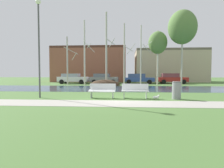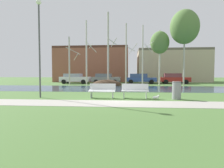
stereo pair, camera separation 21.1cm
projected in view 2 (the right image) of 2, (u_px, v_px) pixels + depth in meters
name	position (u px, v px, depth m)	size (l,w,h in m)	color
ground_plane	(123.00, 87.00, 21.42)	(120.00, 120.00, 0.00)	#476B33
paved_path_strip	(116.00, 103.00, 9.86)	(60.00, 2.16, 0.01)	#9E998E
river_band	(123.00, 88.00, 19.99)	(80.00, 8.10, 0.01)	#284256
soil_mound	(107.00, 85.00, 25.23)	(3.78, 2.85, 1.47)	#423021
bench_left	(102.00, 90.00, 12.07)	(1.61, 0.60, 0.87)	silver
bench_right	(135.00, 91.00, 11.89)	(1.61, 0.60, 0.87)	silver
trash_bin	(177.00, 90.00, 11.47)	(0.52, 0.52, 1.02)	gray
seagull	(156.00, 97.00, 11.35)	(0.44, 0.17, 0.26)	white
streetlamp	(39.00, 34.00, 12.19)	(0.32, 0.32, 5.96)	#4C4C51
birch_far_left	(70.00, 60.00, 26.61)	(1.62, 2.83, 6.36)	#BCB7A8
birch_left	(87.00, 52.00, 26.50)	(1.52, 2.28, 8.50)	beige
birch_center_left	(108.00, 49.00, 25.56)	(1.26, 2.21, 9.30)	#BCB7A8
birch_center	(126.00, 54.00, 26.37)	(1.56, 2.60, 8.08)	#BCB7A8
birch_center_right	(143.00, 55.00, 25.33)	(1.44, 2.60, 7.60)	beige
birch_right	(160.00, 43.00, 25.83)	(2.42, 2.42, 7.05)	beige
birch_far_right	(185.00, 27.00, 24.41)	(3.49, 3.49, 9.29)	#BCB7A8
parked_van_nearest_white	(75.00, 78.00, 29.58)	(4.44, 2.19, 1.49)	silver
parked_sedan_second_grey	(106.00, 78.00, 29.24)	(4.14, 2.04, 1.49)	slate
parked_hatch_third_blue	(140.00, 78.00, 29.54)	(4.51, 2.18, 1.48)	#2D4793
parked_wagon_fourth_red	(174.00, 78.00, 29.18)	(4.27, 2.17, 1.53)	maroon
building_brick_low	(94.00, 65.00, 38.79)	(13.20, 8.92, 6.34)	brown
building_beige_block	(171.00, 66.00, 37.33)	(12.36, 7.88, 5.84)	#BCAD8E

